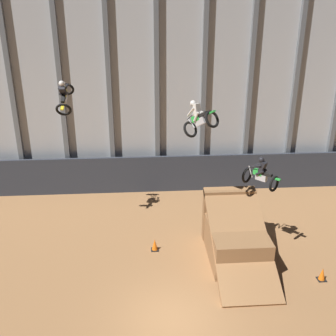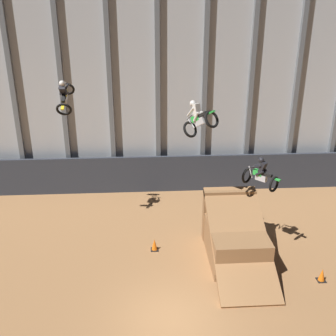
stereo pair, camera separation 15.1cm
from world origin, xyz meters
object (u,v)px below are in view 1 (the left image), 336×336
at_px(rider_bike_right_air, 261,175).
at_px(traffic_cone_arena_edge, 155,245).
at_px(rider_bike_center_air, 199,119).
at_px(rider_bike_left_air, 64,96).
at_px(traffic_cone_near_ramp, 322,274).
at_px(dirt_ramp, 235,236).

relative_size(rider_bike_right_air, traffic_cone_arena_edge, 2.79).
xyz_separation_m(rider_bike_center_air, traffic_cone_arena_edge, (-1.92, 0.17, -6.14)).
xyz_separation_m(rider_bike_left_air, rider_bike_right_air, (8.83, -2.79, -3.11)).
xyz_separation_m(rider_bike_left_air, traffic_cone_near_ramp, (11.03, -5.40, -6.63)).
bearing_deg(rider_bike_center_air, dirt_ramp, -50.53).
distance_m(rider_bike_left_air, traffic_cone_near_ramp, 13.96).
bearing_deg(traffic_cone_near_ramp, rider_bike_center_air, 153.06).
height_order(rider_bike_right_air, traffic_cone_near_ramp, rider_bike_right_air).
relative_size(rider_bike_left_air, traffic_cone_near_ramp, 3.15).
relative_size(dirt_ramp, rider_bike_left_air, 2.91).
distance_m(traffic_cone_near_ramp, traffic_cone_arena_edge, 7.49).
height_order(traffic_cone_near_ramp, traffic_cone_arena_edge, same).
bearing_deg(rider_bike_right_air, rider_bike_left_air, 120.86).
bearing_deg(traffic_cone_near_ramp, rider_bike_right_air, 130.05).
xyz_separation_m(dirt_ramp, rider_bike_right_air, (1.11, 0.45, 2.86)).
height_order(dirt_ramp, traffic_cone_arena_edge, dirt_ramp).
bearing_deg(traffic_cone_near_ramp, dirt_ramp, 146.80).
bearing_deg(rider_bike_center_air, traffic_cone_arena_edge, 137.48).
height_order(rider_bike_left_air, traffic_cone_near_ramp, rider_bike_left_air).
height_order(rider_bike_center_air, rider_bike_right_air, rider_bike_center_air).
height_order(rider_bike_right_air, traffic_cone_arena_edge, rider_bike_right_air).
height_order(rider_bike_left_air, rider_bike_center_air, rider_bike_left_air).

